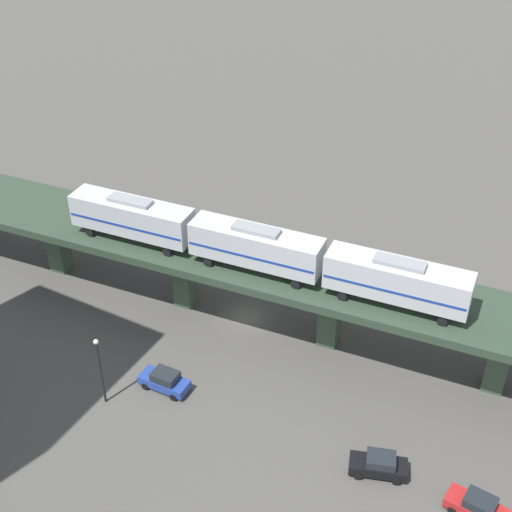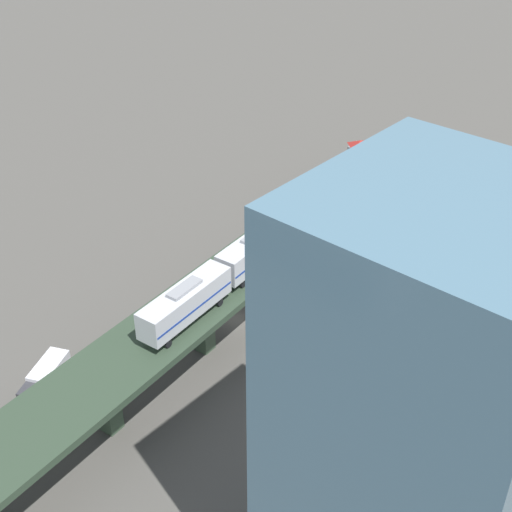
{
  "view_description": "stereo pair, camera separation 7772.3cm",
  "coord_description": "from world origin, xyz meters",
  "views": [
    {
      "loc": [
        -46.43,
        -27.06,
        44.67
      ],
      "look_at": [
        -1.21,
        -1.89,
        8.86
      ],
      "focal_mm": 50.0,
      "sensor_mm": 36.0,
      "label": 1
    },
    {
      "loc": [
        -46.62,
        50.15,
        53.57
      ],
      "look_at": [
        -1.21,
        -1.89,
        8.86
      ],
      "focal_mm": 50.0,
      "sensor_mm": 36.0,
      "label": 2
    }
  ],
  "objects": [
    {
      "name": "ground_plane",
      "position": [
        0.0,
        0.0,
        0.0
      ],
      "size": [
        400.0,
        400.0,
        0.0
      ],
      "primitive_type": "plane",
      "color": "#4C4944"
    },
    {
      "name": "elevated_viaduct",
      "position": [
        0.02,
        -0.17,
        6.33
      ],
      "size": [
        17.87,
        92.38,
        7.36
      ],
      "color": "#2C3D2C",
      "rests_on": "ground"
    },
    {
      "name": "subway_train",
      "position": [
        -1.21,
        -1.89,
        9.9
      ],
      "size": [
        6.65,
        37.29,
        4.45
      ],
      "color": "silver",
      "rests_on": "elevated_viaduct"
    },
    {
      "name": "signal_hut",
      "position": [
        5.91,
        -33.62,
        9.16
      ],
      "size": [
        3.54,
        3.54,
        3.4
      ],
      "color": "slate",
      "rests_on": "elevated_viaduct"
    },
    {
      "name": "street_car_black",
      "position": [
        -10.98,
        -18.0,
        0.94
      ],
      "size": [
        3.14,
        4.75,
        1.89
      ],
      "color": "black",
      "rests_on": "ground"
    },
    {
      "name": "street_car_blue",
      "position": [
        -11.53,
        1.39,
        0.94
      ],
      "size": [
        2.08,
        4.46,
        1.89
      ],
      "color": "#233D93",
      "rests_on": "ground"
    },
    {
      "name": "street_car_red",
      "position": [
        -11.04,
        -25.52,
        0.94
      ],
      "size": [
        2.23,
        4.53,
        1.89
      ],
      "color": "#AD1E1E",
      "rests_on": "ground"
    },
    {
      "name": "delivery_truck",
      "position": [
        6.98,
        22.55,
        1.76
      ],
      "size": [
        5.12,
        7.47,
        3.2
      ],
      "color": "#333338",
      "rests_on": "ground"
    },
    {
      "name": "street_lamp",
      "position": [
        -15.25,
        4.94,
        4.11
      ],
      "size": [
        0.44,
        0.44,
        6.94
      ],
      "color": "black",
      "rests_on": "ground"
    },
    {
      "name": "office_tower",
      "position": [
        -33.23,
        18.56,
        18.0
      ],
      "size": [
        16.0,
        16.0,
        36.0
      ],
      "color": "slate",
      "rests_on": "ground"
    }
  ]
}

